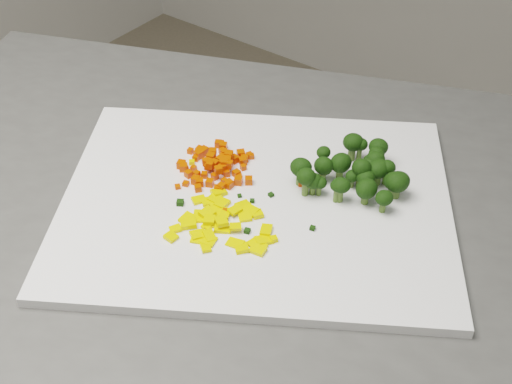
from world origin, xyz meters
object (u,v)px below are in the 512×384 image
Objects in this scene: pepper_pile at (221,221)px; broccoli_pile at (348,167)px; cutting_board at (256,203)px; carrot_pile at (219,159)px.

broccoli_pile reaches higher than pepper_pile.
carrot_pile reaches higher than cutting_board.
cutting_board is 0.11m from broccoli_pile.
cutting_board is 0.07m from carrot_pile.
pepper_pile is 0.97× the size of broccoli_pile.
cutting_board is 3.88× the size of pepper_pile.
broccoli_pile is (0.07, 0.14, 0.02)m from pepper_pile.
carrot_pile is 0.83× the size of broccoli_pile.
carrot_pile is at bearing -155.98° from broccoli_pile.
pepper_pile is at bearing -50.50° from carrot_pile.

